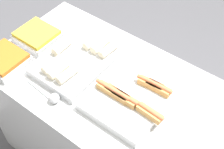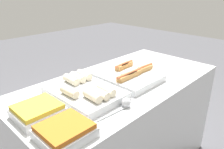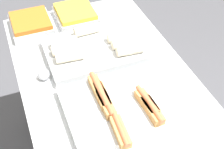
{
  "view_description": "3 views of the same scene",
  "coord_description": "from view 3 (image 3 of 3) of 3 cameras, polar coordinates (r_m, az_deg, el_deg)",
  "views": [
    {
      "loc": [
        0.57,
        -0.87,
        2.23
      ],
      "look_at": [
        -0.09,
        0.0,
        0.97
      ],
      "focal_mm": 50.0,
      "sensor_mm": 36.0,
      "label": 1
    },
    {
      "loc": [
        -1.13,
        -1.01,
        1.57
      ],
      "look_at": [
        -0.09,
        0.0,
        0.97
      ],
      "focal_mm": 35.0,
      "sensor_mm": 36.0,
      "label": 2
    },
    {
      "loc": [
        0.84,
        -0.36,
        1.93
      ],
      "look_at": [
        -0.09,
        0.0,
        0.97
      ],
      "focal_mm": 50.0,
      "sensor_mm": 36.0,
      "label": 3
    }
  ],
  "objects": [
    {
      "name": "tray_hotdogs",
      "position": [
        1.32,
        2.15,
        -5.66
      ],
      "size": [
        0.41,
        0.5,
        0.1
      ],
      "color": "silver",
      "rests_on": "counter"
    },
    {
      "name": "tray_wraps",
      "position": [
        1.59,
        -3.28,
        4.7
      ],
      "size": [
        0.35,
        0.48,
        0.1
      ],
      "color": "silver",
      "rests_on": "counter"
    },
    {
      "name": "tray_side_front",
      "position": [
        1.82,
        -14.56,
        8.86
      ],
      "size": [
        0.24,
        0.22,
        0.07
      ],
      "color": "silver",
      "rests_on": "counter"
    },
    {
      "name": "tray_side_back",
      "position": [
        1.85,
        -6.81,
        10.7
      ],
      "size": [
        0.24,
        0.22,
        0.07
      ],
      "color": "silver",
      "rests_on": "counter"
    },
    {
      "name": "serving_spoon_near",
      "position": [
        1.51,
        -12.47,
        0.25
      ],
      "size": [
        0.26,
        0.06,
        0.06
      ],
      "color": "#B2B5BA",
      "rests_on": "counter"
    }
  ]
}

